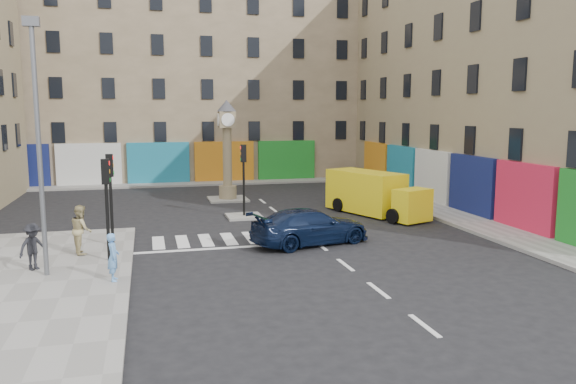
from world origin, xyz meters
name	(u,v)px	position (x,y,z in m)	size (l,w,h in m)	color
ground	(328,252)	(0.00, 0.00, 0.00)	(120.00, 120.00, 0.00)	black
sidewalk_left	(16,286)	(-11.00, -2.00, 0.07)	(7.00, 16.00, 0.15)	gray
sidewalk_right	(413,202)	(8.70, 10.00, 0.07)	(2.60, 30.00, 0.15)	gray
sidewalk_far	(187,184)	(-4.00, 22.20, 0.07)	(32.00, 2.40, 0.15)	gray
island_near	(244,216)	(-2.00, 8.00, 0.06)	(1.80, 1.80, 0.12)	gray
island_far	(228,199)	(-2.00, 14.00, 0.06)	(2.40, 2.40, 0.12)	gray
building_right	(511,71)	(15.00, 10.00, 8.00)	(10.00, 30.00, 16.00)	#877958
building_far	(179,75)	(-4.00, 28.00, 8.50)	(32.00, 10.00, 17.00)	gray
traffic_light_left_near	(106,193)	(-8.30, 0.20, 2.62)	(0.28, 0.22, 3.70)	black
traffic_light_left_far	(110,185)	(-8.30, 2.60, 2.62)	(0.28, 0.22, 3.70)	black
traffic_light_island	(244,168)	(-2.00, 8.00, 2.59)	(0.28, 0.22, 3.70)	black
lamp_post	(38,134)	(-10.20, -1.20, 4.79)	(0.50, 0.25, 8.30)	#595B60
clock_pillar	(227,144)	(-2.00, 14.00, 3.55)	(1.20, 1.20, 6.10)	#877958
navy_sedan	(310,226)	(-0.31, 1.47, 0.75)	(2.10, 5.16, 1.50)	black
yellow_van	(373,194)	(4.89, 7.13, 1.13)	(3.95, 6.53, 2.28)	yellow
pedestrian_blue	(113,257)	(-8.00, -2.40, 0.92)	(0.56, 0.37, 1.55)	#5E96D8
pedestrian_tan	(81,229)	(-9.36, 1.50, 1.09)	(0.91, 0.71, 1.87)	tan
pedestrian_dark	(33,247)	(-10.72, -0.43, 0.96)	(1.04, 0.60, 1.61)	black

